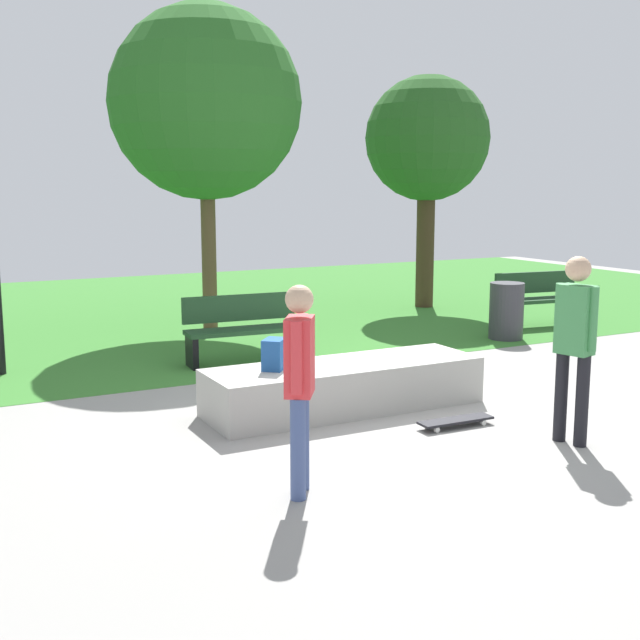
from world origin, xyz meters
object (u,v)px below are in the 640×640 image
object	(u,v)px
trash_bin	(506,311)
park_bench_by_oak	(540,298)
skater_watching	(300,374)
skateboard_by_ledge	(456,421)
concrete_ledge	(345,386)
tree_leaning_ash	(206,103)
skater_performing_trick	(575,335)
park_bench_near_lamppost	(243,327)
tree_slender_maple	(427,141)
backpack_on_ledge	(274,354)

from	to	relation	value
trash_bin	park_bench_by_oak	bearing A→B (deg)	28.00
skater_watching	skateboard_by_ledge	bearing A→B (deg)	21.92
concrete_ledge	tree_leaning_ash	world-z (taller)	tree_leaning_ash
skater_performing_trick	park_bench_near_lamppost	bearing A→B (deg)	106.13
skater_performing_trick	park_bench_by_oak	distance (m)	6.64
tree_slender_maple	trash_bin	size ratio (longest dim) A/B	5.04
skater_performing_trick	skater_watching	bearing A→B (deg)	179.16
backpack_on_ledge	skater_performing_trick	xyz separation A→B (m)	(2.07, -2.09, 0.37)
backpack_on_ledge	tree_leaning_ash	size ratio (longest dim) A/B	0.06
concrete_ledge	tree_leaning_ash	size ratio (longest dim) A/B	0.57
concrete_ledge	trash_bin	distance (m)	4.82
concrete_ledge	tree_leaning_ash	xyz separation A→B (m)	(0.44, 5.37, 3.43)
park_bench_by_oak	tree_slender_maple	world-z (taller)	tree_slender_maple
trash_bin	skateboard_by_ledge	bearing A→B (deg)	-136.09
concrete_ledge	trash_bin	bearing A→B (deg)	28.94
backpack_on_ledge	skater_watching	world-z (taller)	skater_watching
tree_slender_maple	park_bench_near_lamppost	bearing A→B (deg)	-148.98
skateboard_by_ledge	park_bench_near_lamppost	xyz separation A→B (m)	(-0.73, 3.77, 0.42)
concrete_ledge	skater_watching	world-z (taller)	skater_watching
skater_watching	tree_leaning_ash	bearing A→B (deg)	75.17
tree_leaning_ash	park_bench_by_oak	bearing A→B (deg)	-24.45
park_bench_near_lamppost	tree_slender_maple	bearing A→B (deg)	31.02
skateboard_by_ledge	tree_slender_maple	bearing A→B (deg)	57.28
concrete_ledge	park_bench_near_lamppost	xyz separation A→B (m)	(-0.07, 2.67, 0.23)
backpack_on_ledge	tree_slender_maple	world-z (taller)	tree_slender_maple
skater_performing_trick	park_bench_by_oak	size ratio (longest dim) A/B	1.06
skater_performing_trick	backpack_on_ledge	bearing A→B (deg)	134.79
skater_watching	trash_bin	size ratio (longest dim) A/B	1.86
skater_performing_trick	park_bench_near_lamppost	xyz separation A→B (m)	(-1.35, 4.68, -0.55)
skateboard_by_ledge	tree_slender_maple	world-z (taller)	tree_slender_maple
skater_watching	skateboard_by_ledge	world-z (taller)	skater_watching
park_bench_near_lamppost	trash_bin	xyz separation A→B (m)	(4.29, -0.34, -0.04)
tree_leaning_ash	skater_performing_trick	bearing A→B (deg)	-83.46
skater_performing_trick	tree_leaning_ash	world-z (taller)	tree_leaning_ash
skater_performing_trick	tree_slender_maple	bearing A→B (deg)	64.05
park_bench_near_lamppost	skateboard_by_ledge	bearing A→B (deg)	-79.06
park_bench_by_oak	tree_leaning_ash	distance (m)	6.47
concrete_ledge	tree_slender_maple	world-z (taller)	tree_slender_maple
park_bench_by_oak	tree_slender_maple	distance (m)	3.89
trash_bin	park_bench_near_lamppost	bearing A→B (deg)	175.42
tree_leaning_ash	backpack_on_ledge	bearing A→B (deg)	-103.04
park_bench_near_lamppost	park_bench_by_oak	distance (m)	5.64
skateboard_by_ledge	park_bench_near_lamppost	bearing A→B (deg)	100.94
skater_watching	tree_slender_maple	bearing A→B (deg)	49.64
backpack_on_ledge	park_bench_by_oak	xyz separation A→B (m)	(6.34, 2.96, -0.18)
backpack_on_ledge	park_bench_near_lamppost	xyz separation A→B (m)	(0.72, 2.59, -0.18)
skater_watching	park_bench_by_oak	world-z (taller)	skater_watching
concrete_ledge	park_bench_by_oak	size ratio (longest dim) A/B	1.83
skater_watching	tree_slender_maple	xyz separation A→B (m)	(6.57, 7.72, 2.27)
tree_slender_maple	skater_watching	bearing A→B (deg)	-130.36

